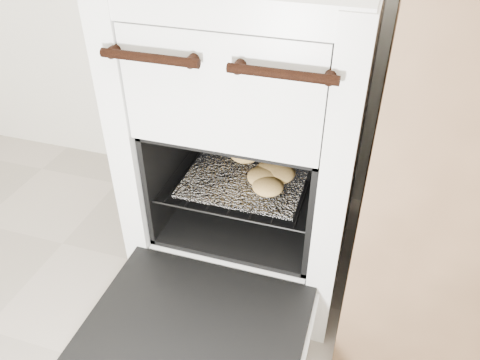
{
  "coord_description": "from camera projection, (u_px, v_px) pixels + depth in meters",
  "views": [
    {
      "loc": [
        0.21,
        0.15,
        1.05
      ],
      "look_at": [
        -0.07,
        1.06,
        0.36
      ],
      "focal_mm": 35.0,
      "sensor_mm": 36.0,
      "label": 1
    }
  ],
  "objects": [
    {
      "name": "oven_door",
      "position": [
        196.0,
        329.0,
        1.03
      ],
      "size": [
        0.49,
        0.38,
        0.03
      ],
      "color": "black",
      "rests_on": "stove"
    },
    {
      "name": "oven_rack",
      "position": [
        248.0,
        175.0,
        1.25
      ],
      "size": [
        0.4,
        0.38,
        0.01
      ],
      "color": "black",
      "rests_on": "stove"
    },
    {
      "name": "foil_sheet",
      "position": [
        246.0,
        177.0,
        1.23
      ],
      "size": [
        0.31,
        0.27,
        0.01
      ],
      "primitive_type": "cube",
      "color": "white",
      "rests_on": "oven_rack"
    },
    {
      "name": "baked_rolls",
      "position": [
        268.0,
        172.0,
        1.21
      ],
      "size": [
        0.23,
        0.24,
        0.04
      ],
      "color": "#E0B759",
      "rests_on": "foil_sheet"
    },
    {
      "name": "stove",
      "position": [
        255.0,
        139.0,
        1.25
      ],
      "size": [
        0.54,
        0.61,
        0.83
      ],
      "color": "silver",
      "rests_on": "ground"
    }
  ]
}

